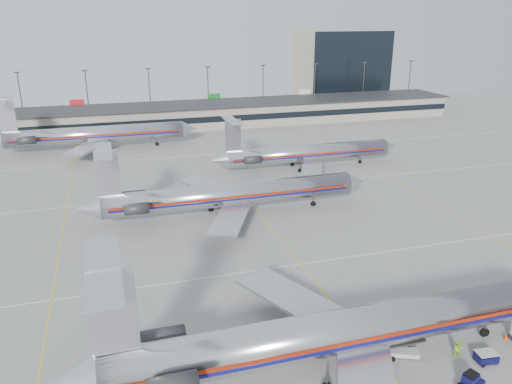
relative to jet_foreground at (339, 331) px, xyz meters
name	(u,v)px	position (x,y,z in m)	size (l,w,h in m)	color
ground	(334,305)	(4.16, 9.46, -3.83)	(260.00, 260.00, 0.00)	gray
apron_markings	(300,264)	(4.16, 19.46, -3.82)	(160.00, 0.15, 0.02)	silver
terminal	(188,115)	(4.16, 107.44, -0.67)	(162.00, 17.00, 6.25)	gray
light_mast_row	(179,89)	(4.16, 121.46, 4.75)	(163.60, 0.40, 15.28)	#38383D
distant_building	(341,66)	(66.16, 137.46, 8.67)	(30.00, 20.00, 25.00)	tan
jet_foreground	(339,331)	(0.00, 0.00, 0.00)	(50.40, 29.68, 13.19)	#B9B9BE
jet_second_row	(226,195)	(-1.11, 38.26, -0.28)	(46.72, 27.51, 12.23)	#B9B9BE
jet_third_row	(305,153)	(20.60, 58.98, -0.55)	(41.33, 25.42, 11.30)	#B9B9BE
jet_back_row	(92,134)	(-21.66, 87.11, -0.06)	(47.51, 29.23, 12.99)	#B9B9BE
tug_center	(471,382)	(9.65, -6.03, -3.02)	(2.42, 1.74, 1.78)	#0A0934
cart_inner	(486,357)	(13.43, -3.38, -3.25)	(2.03, 1.50, 1.08)	#0A0934
belt_loader	(402,351)	(6.54, -0.36, -3.30)	(3.87, 2.28, 1.99)	#ABABAB
ramp_worker_near	(415,334)	(8.96, 1.22, -2.97)	(0.63, 0.41, 1.72)	#A1D013
ramp_worker_far	(458,350)	(11.39, -2.06, -2.95)	(0.85, 0.66, 1.75)	#9DDD14
cone_right	(506,336)	(17.80, -1.07, -3.51)	(0.47, 0.47, 0.64)	#E73707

